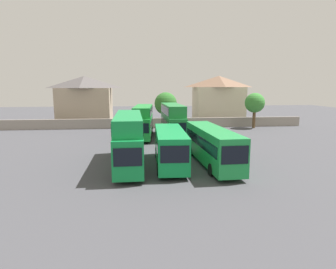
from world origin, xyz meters
TOP-DOWN VIEW (x-y plane):
  - ground at (0.00, 18.00)m, footprint 140.00×140.00m
  - depot_boundary_wall at (0.00, 25.87)m, footprint 56.00×0.50m
  - bus_1 at (-4.02, 0.35)m, footprint 2.66×11.86m
  - bus_2 at (-0.12, 0.01)m, footprint 2.99×10.16m
  - bus_3 at (3.95, -0.00)m, footprint 2.95×12.11m
  - bus_4 at (-2.34, 15.78)m, footprint 3.31×10.73m
  - bus_5 at (2.11, 16.05)m, footprint 2.70×11.31m
  - house_terrace_left at (-13.66, 32.87)m, footprint 10.80×7.70m
  - house_terrace_centre at (13.92, 33.12)m, footprint 10.50×7.11m
  - tree_left_of_lot at (18.10, 23.87)m, footprint 3.59×3.59m
  - tree_behind_wall at (2.23, 28.37)m, footprint 4.31×4.31m

SIDE VIEW (x-z plane):
  - ground at x=0.00m, z-range 0.00..0.00m
  - depot_boundary_wall at x=0.00m, z-range 0.00..1.80m
  - bus_2 at x=-0.12m, z-range 0.24..3.68m
  - bus_3 at x=3.95m, z-range 0.25..3.80m
  - bus_4 at x=-2.34m, z-range 0.30..5.01m
  - bus_5 at x=2.11m, z-range 0.31..5.21m
  - bus_1 at x=-4.02m, z-range 0.31..5.22m
  - tree_behind_wall at x=2.23m, z-range 1.07..7.56m
  - tree_left_of_lot at x=18.10m, z-range 1.36..7.79m
  - house_terrace_left at x=-13.66m, z-range 0.09..9.72m
  - house_terrace_centre at x=13.92m, z-range 0.09..9.89m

